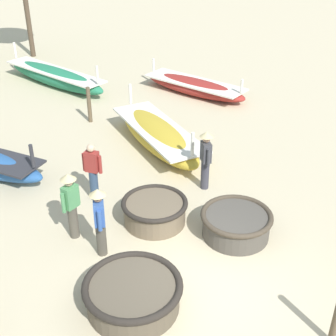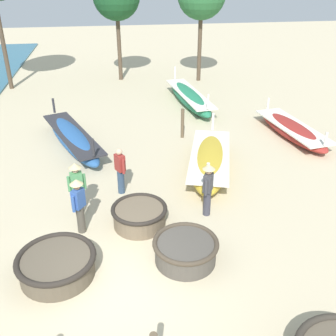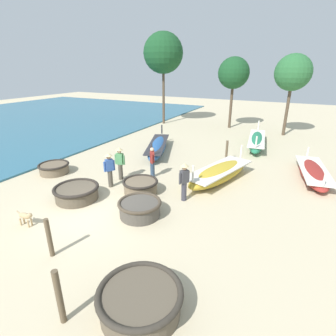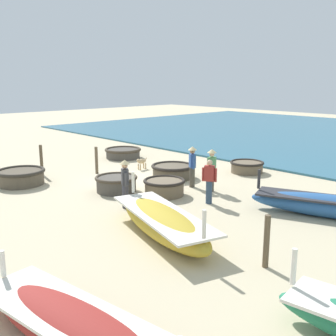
{
  "view_description": "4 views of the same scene",
  "coord_description": "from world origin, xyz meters",
  "px_view_note": "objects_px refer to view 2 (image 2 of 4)",
  "views": [
    {
      "loc": [
        -5.23,
        -4.53,
        6.74
      ],
      "look_at": [
        1.5,
        2.63,
        1.11
      ],
      "focal_mm": 50.0,
      "sensor_mm": 36.0,
      "label": 1
    },
    {
      "loc": [
        0.29,
        -6.8,
        6.75
      ],
      "look_at": [
        1.85,
        3.94,
        0.92
      ],
      "focal_mm": 42.0,
      "sensor_mm": 36.0,
      "label": 2
    },
    {
      "loc": [
        6.67,
        -6.56,
        5.28
      ],
      "look_at": [
        1.6,
        3.49,
        0.94
      ],
      "focal_mm": 28.0,
      "sensor_mm": 36.0,
      "label": 3
    },
    {
      "loc": [
        10.49,
        12.86,
        4.22
      ],
      "look_at": [
        0.94,
        2.71,
        1.13
      ],
      "focal_mm": 42.0,
      "sensor_mm": 36.0,
      "label": 4
    }
  ],
  "objects_px": {
    "fisherman_crouching": "(77,185)",
    "fisherman_standing_left": "(208,187)",
    "coracle_front_left": "(57,264)",
    "long_boat_green_hull": "(189,98)",
    "fisherman_hauling": "(79,203)",
    "mooring_post_inland": "(182,123)",
    "coracle_front_right": "(186,250)",
    "fisherman_by_coracle": "(120,170)",
    "long_boat_blue_hull": "(210,160)",
    "long_boat_ochre_hull": "(292,130)",
    "coracle_far_left": "(139,215)",
    "long_boat_red_hull": "(73,138)"
  },
  "relations": [
    {
      "from": "long_boat_ochre_hull",
      "to": "fisherman_hauling",
      "type": "distance_m",
      "value": 10.11
    },
    {
      "from": "coracle_front_right",
      "to": "fisherman_hauling",
      "type": "relative_size",
      "value": 0.99
    },
    {
      "from": "long_boat_ochre_hull",
      "to": "mooring_post_inland",
      "type": "relative_size",
      "value": 3.73
    },
    {
      "from": "long_boat_ochre_hull",
      "to": "fisherman_standing_left",
      "type": "relative_size",
      "value": 2.83
    },
    {
      "from": "fisherman_crouching",
      "to": "mooring_post_inland",
      "type": "xyz_separation_m",
      "value": [
        4.0,
        5.08,
        -0.33
      ]
    },
    {
      "from": "long_boat_red_hull",
      "to": "long_boat_ochre_hull",
      "type": "distance_m",
      "value": 9.13
    },
    {
      "from": "long_boat_green_hull",
      "to": "fisherman_hauling",
      "type": "bearing_deg",
      "value": -116.32
    },
    {
      "from": "fisherman_crouching",
      "to": "long_boat_ochre_hull",
      "type": "bearing_deg",
      "value": 27.5
    },
    {
      "from": "fisherman_standing_left",
      "to": "fisherman_hauling",
      "type": "bearing_deg",
      "value": -175.02
    },
    {
      "from": "coracle_front_left",
      "to": "long_boat_ochre_hull",
      "type": "xyz_separation_m",
      "value": [
        9.01,
        7.08,
        -0.02
      ]
    },
    {
      "from": "mooring_post_inland",
      "to": "long_boat_blue_hull",
      "type": "bearing_deg",
      "value": -81.62
    },
    {
      "from": "long_boat_red_hull",
      "to": "long_boat_green_hull",
      "type": "height_order",
      "value": "long_boat_green_hull"
    },
    {
      "from": "coracle_front_right",
      "to": "fisherman_by_coracle",
      "type": "distance_m",
      "value": 3.82
    },
    {
      "from": "coracle_far_left",
      "to": "coracle_front_right",
      "type": "xyz_separation_m",
      "value": [
        1.02,
        -1.66,
        0.0
      ]
    },
    {
      "from": "fisherman_standing_left",
      "to": "mooring_post_inland",
      "type": "height_order",
      "value": "fisherman_standing_left"
    },
    {
      "from": "coracle_front_left",
      "to": "mooring_post_inland",
      "type": "bearing_deg",
      "value": 60.23
    },
    {
      "from": "fisherman_hauling",
      "to": "mooring_post_inland",
      "type": "bearing_deg",
      "value": 57.05
    },
    {
      "from": "long_boat_red_hull",
      "to": "long_boat_green_hull",
      "type": "bearing_deg",
      "value": 38.22
    },
    {
      "from": "coracle_front_left",
      "to": "fisherman_hauling",
      "type": "relative_size",
      "value": 1.14
    },
    {
      "from": "long_boat_red_hull",
      "to": "long_boat_blue_hull",
      "type": "xyz_separation_m",
      "value": [
        4.95,
        -2.7,
        0.02
      ]
    },
    {
      "from": "long_boat_red_hull",
      "to": "fisherman_crouching",
      "type": "xyz_separation_m",
      "value": [
        0.51,
        -4.74,
        0.58
      ]
    },
    {
      "from": "long_boat_red_hull",
      "to": "long_boat_ochre_hull",
      "type": "xyz_separation_m",
      "value": [
        9.12,
        -0.25,
        -0.07
      ]
    },
    {
      "from": "coracle_front_left",
      "to": "long_boat_green_hull",
      "type": "distance_m",
      "value": 12.94
    },
    {
      "from": "long_boat_blue_hull",
      "to": "fisherman_by_coracle",
      "type": "bearing_deg",
      "value": -161.56
    },
    {
      "from": "fisherman_crouching",
      "to": "coracle_front_left",
      "type": "bearing_deg",
      "value": -98.58
    },
    {
      "from": "long_boat_blue_hull",
      "to": "fisherman_hauling",
      "type": "distance_m",
      "value": 5.3
    },
    {
      "from": "fisherman_hauling",
      "to": "long_boat_green_hull",
      "type": "bearing_deg",
      "value": 63.68
    },
    {
      "from": "fisherman_crouching",
      "to": "fisherman_standing_left",
      "type": "height_order",
      "value": "same"
    },
    {
      "from": "fisherman_by_coracle",
      "to": "mooring_post_inland",
      "type": "xyz_separation_m",
      "value": [
        2.73,
        4.1,
        -0.2
      ]
    },
    {
      "from": "coracle_front_right",
      "to": "long_boat_ochre_hull",
      "type": "distance_m",
      "value": 9.14
    },
    {
      "from": "long_boat_red_hull",
      "to": "long_boat_ochre_hull",
      "type": "height_order",
      "value": "long_boat_red_hull"
    },
    {
      "from": "long_boat_ochre_hull",
      "to": "fisherman_by_coracle",
      "type": "bearing_deg",
      "value": -154.52
    },
    {
      "from": "long_boat_red_hull",
      "to": "mooring_post_inland",
      "type": "distance_m",
      "value": 4.52
    },
    {
      "from": "coracle_far_left",
      "to": "long_boat_blue_hull",
      "type": "height_order",
      "value": "long_boat_blue_hull"
    },
    {
      "from": "coracle_far_left",
      "to": "fisherman_standing_left",
      "type": "bearing_deg",
      "value": 6.73
    },
    {
      "from": "long_boat_ochre_hull",
      "to": "long_boat_green_hull",
      "type": "height_order",
      "value": "long_boat_green_hull"
    },
    {
      "from": "coracle_front_right",
      "to": "fisherman_standing_left",
      "type": "relative_size",
      "value": 0.99
    },
    {
      "from": "long_boat_blue_hull",
      "to": "long_boat_ochre_hull",
      "type": "bearing_deg",
      "value": 30.35
    },
    {
      "from": "coracle_far_left",
      "to": "fisherman_crouching",
      "type": "bearing_deg",
      "value": 153.47
    },
    {
      "from": "coracle_far_left",
      "to": "mooring_post_inland",
      "type": "bearing_deg",
      "value": 68.94
    },
    {
      "from": "coracle_front_left",
      "to": "long_boat_ochre_hull",
      "type": "distance_m",
      "value": 11.45
    },
    {
      "from": "long_boat_green_hull",
      "to": "mooring_post_inland",
      "type": "xyz_separation_m",
      "value": [
        -1.09,
        -4.06,
        0.24
      ]
    },
    {
      "from": "long_boat_green_hull",
      "to": "fisherman_crouching",
      "type": "height_order",
      "value": "fisherman_crouching"
    },
    {
      "from": "long_boat_green_hull",
      "to": "long_boat_red_hull",
      "type": "bearing_deg",
      "value": -141.78
    },
    {
      "from": "coracle_front_left",
      "to": "long_boat_ochre_hull",
      "type": "bearing_deg",
      "value": 38.15
    },
    {
      "from": "fisherman_hauling",
      "to": "fisherman_standing_left",
      "type": "distance_m",
      "value": 3.63
    },
    {
      "from": "long_boat_green_hull",
      "to": "fisherman_standing_left",
      "type": "relative_size",
      "value": 3.47
    },
    {
      "from": "coracle_front_left",
      "to": "fisherman_crouching",
      "type": "xyz_separation_m",
      "value": [
        0.39,
        2.59,
        0.63
      ]
    },
    {
      "from": "mooring_post_inland",
      "to": "coracle_front_right",
      "type": "bearing_deg",
      "value": -99.48
    },
    {
      "from": "coracle_front_left",
      "to": "coracle_front_right",
      "type": "bearing_deg",
      "value": 1.46
    }
  ]
}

